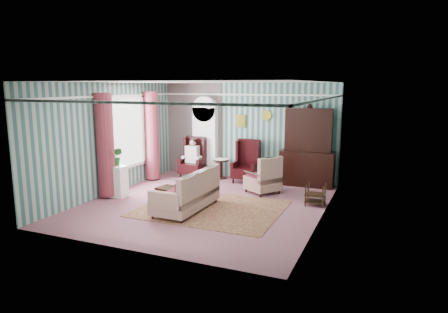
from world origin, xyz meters
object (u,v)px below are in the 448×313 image
at_px(nest_table, 315,194).
at_px(sofa, 186,190).
at_px(bookcase, 205,140).
at_px(dresser_hutch, 308,145).
at_px(round_side_table, 221,169).
at_px(coffee_table, 176,197).
at_px(wingback_left, 193,157).
at_px(plant_stand, 116,181).
at_px(floral_armchair, 263,173).
at_px(seated_woman, 193,158).
at_px(wingback_right, 246,161).

bearing_deg(nest_table, sofa, -150.77).
height_order(bookcase, dresser_hutch, dresser_hutch).
relative_size(dresser_hutch, round_side_table, 3.93).
xyz_separation_m(round_side_table, coffee_table, (0.13, -3.01, -0.09)).
xyz_separation_m(wingback_left, round_side_table, (0.90, 0.15, -0.33)).
height_order(plant_stand, floral_armchair, floral_armchair).
height_order(bookcase, coffee_table, bookcase).
bearing_deg(nest_table, coffee_table, -156.63).
relative_size(seated_woman, sofa, 0.62).
height_order(nest_table, sofa, sofa).
xyz_separation_m(wingback_right, round_side_table, (-0.85, 0.15, -0.33)).
distance_m(plant_stand, floral_armchair, 3.82).
height_order(nest_table, floral_armchair, floral_armchair).
distance_m(bookcase, plant_stand, 3.39).
xyz_separation_m(dresser_hutch, round_side_table, (-2.60, -0.12, -0.88)).
bearing_deg(plant_stand, coffee_table, -3.54).
bearing_deg(dresser_hutch, plant_stand, -144.92).
distance_m(wingback_right, sofa, 3.07).
bearing_deg(round_side_table, bookcase, 159.73).
bearing_deg(wingback_right, coffee_table, -104.09).
xyz_separation_m(bookcase, dresser_hutch, (3.25, -0.12, 0.06)).
xyz_separation_m(dresser_hutch, wingback_right, (-1.75, -0.27, -0.55)).
bearing_deg(dresser_hutch, nest_table, -72.61).
height_order(bookcase, wingback_left, bookcase).
bearing_deg(wingback_right, nest_table, -33.75).
xyz_separation_m(wingback_right, plant_stand, (-2.55, -2.75, -0.22)).
height_order(bookcase, seated_woman, bookcase).
distance_m(bookcase, seated_woman, 0.70).
height_order(wingback_left, nest_table, wingback_left).
relative_size(wingback_right, nest_table, 2.31).
relative_size(bookcase, wingback_left, 1.79).
relative_size(round_side_table, nest_table, 1.11).
distance_m(wingback_left, floral_armchair, 2.74).
relative_size(wingback_left, round_side_table, 2.08).
height_order(round_side_table, floral_armchair, floral_armchair).
bearing_deg(plant_stand, dresser_hutch, 35.08).
xyz_separation_m(bookcase, round_side_table, (0.65, -0.24, -0.82)).
height_order(round_side_table, sofa, sofa).
relative_size(dresser_hutch, sofa, 1.24).
distance_m(wingback_left, round_side_table, 0.97).
xyz_separation_m(seated_woman, plant_stand, (-0.80, -2.75, -0.19)).
distance_m(wingback_right, coffee_table, 2.98).
distance_m(wingback_left, nest_table, 4.37).
relative_size(plant_stand, floral_armchair, 0.75).
distance_m(seated_woman, sofa, 3.35).
distance_m(wingback_right, floral_armchair, 1.26).
relative_size(wingback_right, sofa, 0.66).
height_order(nest_table, plant_stand, plant_stand).
bearing_deg(sofa, dresser_hutch, -31.29).
distance_m(dresser_hutch, floral_armchair, 1.67).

